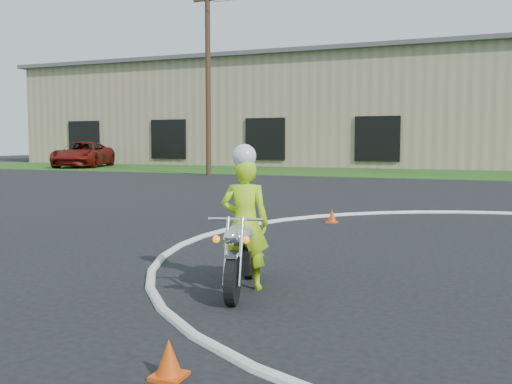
% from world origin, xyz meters
% --- Properties ---
extents(grass_strip, '(120.00, 10.00, 0.02)m').
position_xyz_m(grass_strip, '(0.00, 27.00, 0.01)').
color(grass_strip, '#1E4714').
rests_on(grass_strip, ground).
extents(primary_motorcycle, '(0.69, 1.77, 0.95)m').
position_xyz_m(primary_motorcycle, '(-3.79, -0.18, 0.46)').
color(primary_motorcycle, black).
rests_on(primary_motorcycle, ground).
extents(rider_primary_grp, '(0.66, 0.51, 1.76)m').
position_xyz_m(rider_primary_grp, '(-3.80, -0.05, 0.85)').
color(rider_primary_grp, '#A9E217').
rests_on(rider_primary_grp, ground).
extents(pickup_grp, '(5.12, 7.15, 1.81)m').
position_xyz_m(pickup_grp, '(-27.71, 26.46, 0.90)').
color(pickup_grp, '#63100B').
rests_on(pickup_grp, ground).
extents(warehouse, '(41.00, 17.00, 8.30)m').
position_xyz_m(warehouse, '(-18.00, 39.99, 4.16)').
color(warehouse, tan).
rests_on(warehouse, ground).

